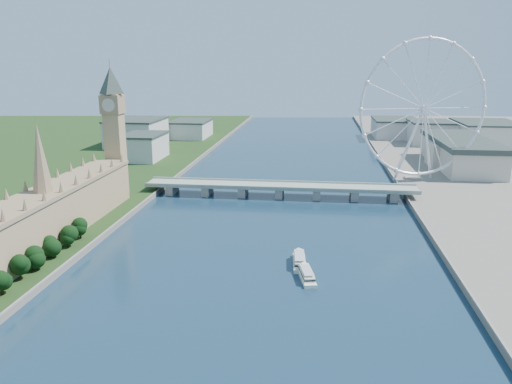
# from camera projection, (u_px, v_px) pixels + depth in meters

# --- Properties ---
(parliament_range) EXTENTS (24.00, 200.00, 70.00)m
(parliament_range) POSITION_uv_depth(u_px,v_px,m) (46.00, 216.00, 293.36)
(parliament_range) COLOR tan
(parliament_range) RESTS_ON ground
(big_ben) EXTENTS (20.02, 20.02, 110.00)m
(big_ben) POSITION_uv_depth(u_px,v_px,m) (113.00, 115.00, 385.06)
(big_ben) COLOR tan
(big_ben) RESTS_ON ground
(westminster_bridge) EXTENTS (220.00, 22.00, 9.50)m
(westminster_bridge) POSITION_uv_depth(u_px,v_px,m) (280.00, 189.00, 406.24)
(westminster_bridge) COLOR gray
(westminster_bridge) RESTS_ON ground
(london_eye) EXTENTS (113.60, 39.12, 124.30)m
(london_eye) POSITION_uv_depth(u_px,v_px,m) (424.00, 109.00, 429.80)
(london_eye) COLOR silver
(london_eye) RESTS_ON ground
(county_hall) EXTENTS (54.00, 144.00, 35.00)m
(county_hall) POSITION_uv_depth(u_px,v_px,m) (459.00, 169.00, 512.29)
(county_hall) COLOR beige
(county_hall) RESTS_ON ground
(city_skyline) EXTENTS (505.00, 280.00, 32.00)m
(city_skyline) POSITION_uv_depth(u_px,v_px,m) (325.00, 133.00, 648.94)
(city_skyline) COLOR beige
(city_skyline) RESTS_ON ground
(tour_boat_near) EXTENTS (9.07, 28.23, 6.12)m
(tour_boat_near) POSITION_uv_depth(u_px,v_px,m) (299.00, 265.00, 269.89)
(tour_boat_near) COLOR silver
(tour_boat_near) RESTS_ON ground
(tour_boat_far) EXTENTS (11.86, 26.78, 5.70)m
(tour_boat_far) POSITION_uv_depth(u_px,v_px,m) (306.00, 279.00, 252.06)
(tour_boat_far) COLOR white
(tour_boat_far) RESTS_ON ground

